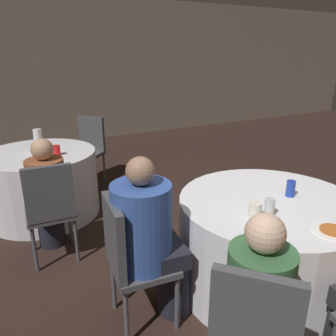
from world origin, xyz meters
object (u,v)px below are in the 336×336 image
object	(u,v)px
chair_near_west	(128,254)
person_green_jacket	(257,305)
chair_far_south	(50,205)
person_floral_shirt	(48,197)
table_near	(266,243)
soda_can_blue	(291,189)
pizza_plate_near	(333,231)
chair_near_southwest	(254,332)
chair_far_northeast	(89,144)
table_far	(42,184)
bottle_far	(38,140)
person_blue_shirt	(151,240)
soda_can_silver	(269,207)

from	to	relation	value
chair_near_west	person_green_jacket	distance (m)	0.83
chair_far_south	person_floral_shirt	size ratio (longest dim) A/B	0.84
table_near	soda_can_blue	size ratio (longest dim) A/B	11.10
table_near	pizza_plate_near	world-z (taller)	pizza_plate_near
table_near	chair_near_southwest	world-z (taller)	chair_near_southwest
person_floral_shirt	soda_can_blue	distance (m)	2.02
table_near	chair_near_southwest	distance (m)	1.11
table_near	chair_far_south	world-z (taller)	chair_far_south
chair_far_northeast	person_green_jacket	world-z (taller)	person_green_jacket
soda_can_blue	table_far	bearing A→B (deg)	126.19
person_green_jacket	chair_far_south	bearing A→B (deg)	161.15
table_near	bottle_far	distance (m)	2.57
chair_far_northeast	person_blue_shirt	bearing A→B (deg)	129.39
soda_can_silver	soda_can_blue	xyz separation A→B (m)	(0.37, 0.16, 0.00)
table_near	soda_can_blue	xyz separation A→B (m)	(0.17, -0.01, 0.43)
table_far	chair_far_northeast	size ratio (longest dim) A/B	1.32
soda_can_silver	person_blue_shirt	bearing A→B (deg)	160.63
chair_far_south	pizza_plate_near	distance (m)	2.12
chair_near_southwest	chair_far_northeast	world-z (taller)	same
chair_near_southwest	pizza_plate_near	xyz separation A→B (m)	(0.81, 0.23, 0.19)
chair_near_west	table_far	bearing A→B (deg)	-166.64
chair_near_southwest	person_green_jacket	size ratio (longest dim) A/B	0.84
chair_far_northeast	soda_can_silver	world-z (taller)	chair_far_northeast
person_floral_shirt	bottle_far	world-z (taller)	person_floral_shirt
person_green_jacket	pizza_plate_near	distance (m)	0.71
chair_near_southwest	soda_can_silver	xyz separation A→B (m)	(0.61, 0.57, 0.24)
person_floral_shirt	soda_can_blue	bearing A→B (deg)	-35.28
chair_far_northeast	pizza_plate_near	size ratio (longest dim) A/B	3.87
person_floral_shirt	pizza_plate_near	size ratio (longest dim) A/B	4.63
chair_far_northeast	soda_can_silver	size ratio (longest dim) A/B	7.54
chair_near_southwest	person_green_jacket	distance (m)	0.18
chair_near_southwest	person_green_jacket	bearing A→B (deg)	90.00
chair_near_west	person_blue_shirt	bearing A→B (deg)	90.00
pizza_plate_near	soda_can_blue	size ratio (longest dim) A/B	1.95
chair_far_south	soda_can_silver	distance (m)	1.75
chair_far_northeast	table_far	bearing A→B (deg)	90.00
pizza_plate_near	chair_near_southwest	bearing A→B (deg)	-164.21
chair_far_northeast	person_blue_shirt	size ratio (longest dim) A/B	0.78
chair_near_west	chair_far_northeast	xyz separation A→B (m)	(0.47, 2.69, 0.00)
table_near	soda_can_blue	world-z (taller)	soda_can_blue
soda_can_silver	bottle_far	size ratio (longest dim) A/B	0.51
person_blue_shirt	soda_can_blue	size ratio (longest dim) A/B	9.68
chair_far_south	pizza_plate_near	bearing A→B (deg)	-45.02
chair_far_south	soda_can_blue	size ratio (longest dim) A/B	7.54
chair_near_west	chair_near_southwest	size ratio (longest dim) A/B	1.00
person_blue_shirt	soda_can_silver	distance (m)	0.81
chair_far_northeast	person_floral_shirt	world-z (taller)	person_floral_shirt
person_floral_shirt	person_blue_shirt	bearing A→B (deg)	-64.72
table_far	chair_far_south	bearing A→B (deg)	-93.05
table_far	person_floral_shirt	xyz separation A→B (m)	(-0.05, -0.85, 0.19)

